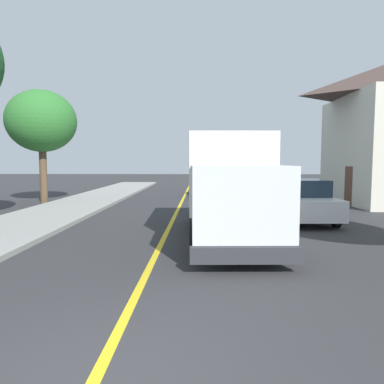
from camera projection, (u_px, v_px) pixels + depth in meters
name	position (u px, v px, depth m)	size (l,w,h in m)	color
centre_line_yellow	(171.00, 224.00, 13.69)	(0.16, 56.00, 0.01)	gold
box_truck	(227.00, 181.00, 11.31)	(2.67, 7.26, 3.20)	silver
parked_car_near	(224.00, 194.00, 17.70)	(1.87, 4.43, 1.67)	#4C564C
parked_car_mid	(209.00, 184.00, 24.65)	(1.97, 4.47, 1.67)	#2D4793
parked_van_across	(303.00, 201.00, 14.33)	(1.99, 4.47, 1.67)	silver
street_tree_down_block	(41.00, 122.00, 19.94)	(3.80, 3.80, 6.31)	brown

